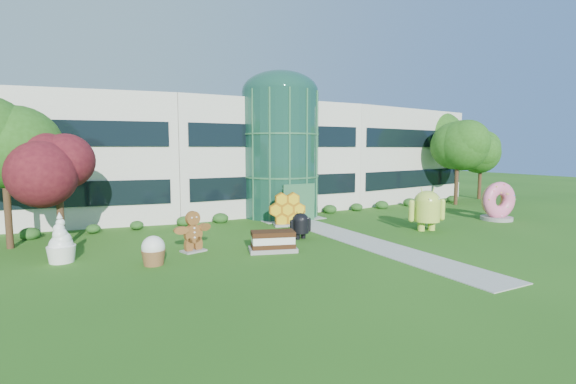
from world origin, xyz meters
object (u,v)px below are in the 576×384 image
android_black (300,224)px  donut (497,201)px  gingerbread (193,231)px  android_green (427,207)px

android_black → donut: bearing=-13.5°
android_black → donut: size_ratio=0.62×
donut → gingerbread: size_ratio=1.25×
android_green → android_black: bearing=-177.3°
android_black → gingerbread: gingerbread is taller
gingerbread → android_green: bearing=-21.7°
donut → android_green: bearing=-165.6°
android_green → gingerbread: size_ratio=1.32×
android_green → android_black: android_green is taller
android_black → donut: (16.39, -1.25, 0.55)m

